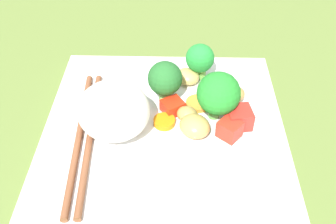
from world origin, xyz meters
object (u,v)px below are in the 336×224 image
at_px(rice_mound, 114,110).
at_px(broccoli_floret_0, 218,94).
at_px(carrot_slice_2, 198,103).
at_px(chopstick_pair, 85,136).
at_px(square_plate, 164,128).

xyz_separation_m(rice_mound, broccoli_floret_0, (0.02, -0.12, 0.01)).
height_order(carrot_slice_2, chopstick_pair, chopstick_pair).
bearing_deg(chopstick_pair, square_plate, 103.01).
relative_size(square_plate, rice_mound, 3.45).
bearing_deg(chopstick_pair, broccoli_floret_0, 100.87).
bearing_deg(carrot_slice_2, square_plate, 130.05).
height_order(broccoli_floret_0, carrot_slice_2, broccoli_floret_0).
bearing_deg(chopstick_pair, carrot_slice_2, 111.73).
bearing_deg(carrot_slice_2, rice_mound, 116.21).
height_order(square_plate, broccoli_floret_0, broccoli_floret_0).
height_order(broccoli_floret_0, chopstick_pair, broccoli_floret_0).
bearing_deg(square_plate, carrot_slice_2, -49.95).
xyz_separation_m(broccoli_floret_0, carrot_slice_2, (0.02, 0.02, -0.03)).
bearing_deg(broccoli_floret_0, chopstick_pair, 103.95).
xyz_separation_m(rice_mound, carrot_slice_2, (0.05, -0.10, -0.03)).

